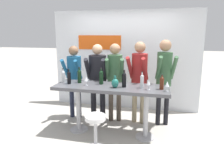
# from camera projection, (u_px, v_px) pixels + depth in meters

# --- Properties ---
(ground_plane) EXTENTS (40.00, 40.00, 0.00)m
(ground_plane) POSITION_uv_depth(u_px,v_px,m) (111.00, 133.00, 3.95)
(ground_plane) COLOR #B2ADA3
(back_wall) EXTENTS (3.76, 0.12, 2.52)m
(back_wall) POSITION_uv_depth(u_px,v_px,m) (124.00, 60.00, 5.15)
(back_wall) COLOR silver
(back_wall) RESTS_ON ground_plane
(tasting_table) EXTENTS (2.16, 0.66, 0.97)m
(tasting_table) POSITION_uv_depth(u_px,v_px,m) (111.00, 94.00, 3.79)
(tasting_table) COLOR #4C4C51
(tasting_table) RESTS_ON ground_plane
(bar_stool) EXTENTS (0.36, 0.36, 0.62)m
(bar_stool) POSITION_uv_depth(u_px,v_px,m) (95.00, 128.00, 3.31)
(bar_stool) COLOR #B2B2B7
(bar_stool) RESTS_ON ground_plane
(person_far_left) EXTENTS (0.39, 0.51, 1.68)m
(person_far_left) POSITION_uv_depth(u_px,v_px,m) (74.00, 73.00, 4.52)
(person_far_left) COLOR #23283D
(person_far_left) RESTS_ON ground_plane
(person_left) EXTENTS (0.49, 0.58, 1.72)m
(person_left) POSITION_uv_depth(u_px,v_px,m) (98.00, 74.00, 4.41)
(person_left) COLOR black
(person_left) RESTS_ON ground_plane
(person_center_left) EXTENTS (0.44, 0.57, 1.74)m
(person_center_left) POSITION_uv_depth(u_px,v_px,m) (115.00, 73.00, 4.32)
(person_center_left) COLOR #473D33
(person_center_left) RESTS_ON ground_plane
(person_center) EXTENTS (0.46, 0.58, 1.78)m
(person_center) POSITION_uv_depth(u_px,v_px,m) (139.00, 73.00, 4.22)
(person_center) COLOR gray
(person_center) RESTS_ON ground_plane
(person_center_right) EXTENTS (0.43, 0.57, 1.83)m
(person_center_right) POSITION_uv_depth(u_px,v_px,m) (164.00, 72.00, 4.11)
(person_center_right) COLOR black
(person_center_right) RESTS_ON ground_plane
(wine_bottle_0) EXTENTS (0.06, 0.06, 0.31)m
(wine_bottle_0) POSITION_uv_depth(u_px,v_px,m) (142.00, 81.00, 3.59)
(wine_bottle_0) COLOR #B7BCC1
(wine_bottle_0) RESTS_ON tasting_table
(wine_bottle_1) EXTENTS (0.08, 0.08, 0.33)m
(wine_bottle_1) POSITION_uv_depth(u_px,v_px,m) (124.00, 79.00, 3.65)
(wine_bottle_1) COLOR black
(wine_bottle_1) RESTS_ON tasting_table
(wine_bottle_2) EXTENTS (0.08, 0.08, 0.32)m
(wine_bottle_2) POSITION_uv_depth(u_px,v_px,m) (79.00, 76.00, 3.97)
(wine_bottle_2) COLOR black
(wine_bottle_2) RESTS_ON tasting_table
(wine_bottle_3) EXTENTS (0.07, 0.07, 0.30)m
(wine_bottle_3) POSITION_uv_depth(u_px,v_px,m) (69.00, 77.00, 3.89)
(wine_bottle_3) COLOR black
(wine_bottle_3) RESTS_ON tasting_table
(wine_bottle_4) EXTENTS (0.07, 0.07, 0.29)m
(wine_bottle_4) POSITION_uv_depth(u_px,v_px,m) (63.00, 76.00, 3.99)
(wine_bottle_4) COLOR #B7BCC1
(wine_bottle_4) RESTS_ON tasting_table
(wine_bottle_5) EXTENTS (0.07, 0.07, 0.27)m
(wine_bottle_5) POSITION_uv_depth(u_px,v_px,m) (162.00, 83.00, 3.51)
(wine_bottle_5) COLOR #4C1E0F
(wine_bottle_5) RESTS_ON tasting_table
(wine_bottle_6) EXTENTS (0.08, 0.08, 0.32)m
(wine_bottle_6) POSITION_uv_depth(u_px,v_px,m) (101.00, 77.00, 3.87)
(wine_bottle_6) COLOR black
(wine_bottle_6) RESTS_ON tasting_table
(wine_glass_0) EXTENTS (0.07, 0.07, 0.18)m
(wine_glass_0) POSITION_uv_depth(u_px,v_px,m) (149.00, 83.00, 3.49)
(wine_glass_0) COLOR silver
(wine_glass_0) RESTS_ON tasting_table
(wine_glass_1) EXTENTS (0.07, 0.07, 0.18)m
(wine_glass_1) POSITION_uv_depth(u_px,v_px,m) (86.00, 79.00, 3.78)
(wine_glass_1) COLOR silver
(wine_glass_1) RESTS_ON tasting_table
(wine_glass_2) EXTENTS (0.07, 0.07, 0.18)m
(wine_glass_2) POSITION_uv_depth(u_px,v_px,m) (167.00, 84.00, 3.39)
(wine_glass_2) COLOR silver
(wine_glass_2) RESTS_ON tasting_table
(decorative_vase) EXTENTS (0.13, 0.13, 0.22)m
(decorative_vase) POSITION_uv_depth(u_px,v_px,m) (115.00, 83.00, 3.63)
(decorative_vase) COLOR #1E665B
(decorative_vase) RESTS_ON tasting_table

